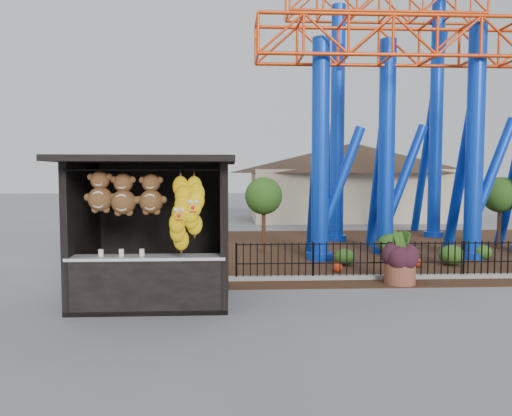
{
  "coord_description": "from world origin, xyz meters",
  "views": [
    {
      "loc": [
        -1.33,
        -9.73,
        2.79
      ],
      "look_at": [
        -0.77,
        1.5,
        2.0
      ],
      "focal_mm": 35.0,
      "sensor_mm": 36.0,
      "label": 1
    }
  ],
  "objects_px": {
    "roller_coaster": "(410,72)",
    "potted_plant": "(404,263)",
    "terracotta_planter": "(400,272)",
    "prize_booth": "(153,232)"
  },
  "relations": [
    {
      "from": "roller_coaster",
      "to": "potted_plant",
      "type": "height_order",
      "value": "roller_coaster"
    },
    {
      "from": "roller_coaster",
      "to": "potted_plant",
      "type": "distance_m",
      "value": 8.38
    },
    {
      "from": "terracotta_planter",
      "to": "potted_plant",
      "type": "distance_m",
      "value": 0.38
    },
    {
      "from": "potted_plant",
      "to": "roller_coaster",
      "type": "bearing_deg",
      "value": 61.47
    },
    {
      "from": "roller_coaster",
      "to": "terracotta_planter",
      "type": "distance_m",
      "value": 8.73
    },
    {
      "from": "roller_coaster",
      "to": "potted_plant",
      "type": "relative_size",
      "value": 11.44
    },
    {
      "from": "potted_plant",
      "to": "prize_booth",
      "type": "bearing_deg",
      "value": -171.98
    },
    {
      "from": "prize_booth",
      "to": "roller_coaster",
      "type": "distance_m",
      "value": 11.98
    },
    {
      "from": "prize_booth",
      "to": "terracotta_planter",
      "type": "bearing_deg",
      "value": 14.69
    },
    {
      "from": "prize_booth",
      "to": "roller_coaster",
      "type": "bearing_deg",
      "value": 42.16
    }
  ]
}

